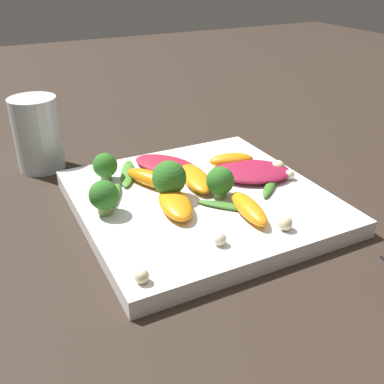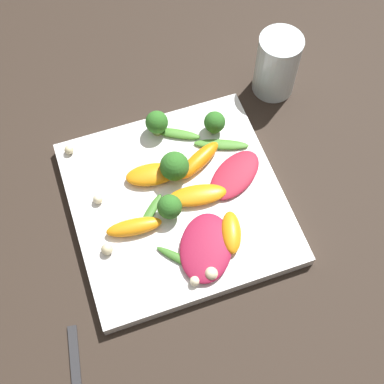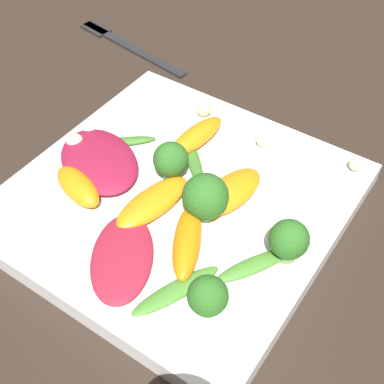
% 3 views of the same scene
% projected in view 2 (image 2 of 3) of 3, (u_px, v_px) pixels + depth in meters
% --- Properties ---
extents(ground_plane, '(2.40, 2.40, 0.00)m').
position_uv_depth(ground_plane, '(177.00, 205.00, 0.72)').
color(ground_plane, '#2D231C').
extents(plate, '(0.27, 0.27, 0.02)m').
position_uv_depth(plate, '(177.00, 202.00, 0.72)').
color(plate, white).
rests_on(plate, ground_plane).
extents(drinking_glass, '(0.06, 0.06, 0.10)m').
position_uv_depth(drinking_glass, '(277.00, 65.00, 0.77)').
color(drinking_glass, silver).
rests_on(drinking_glass, ground_plane).
extents(radicchio_leaf_0, '(0.11, 0.10, 0.01)m').
position_uv_depth(radicchio_leaf_0, '(206.00, 248.00, 0.67)').
color(radicchio_leaf_0, maroon).
rests_on(radicchio_leaf_0, plate).
extents(radicchio_leaf_1, '(0.09, 0.10, 0.01)m').
position_uv_depth(radicchio_leaf_1, '(235.00, 175.00, 0.72)').
color(radicchio_leaf_1, maroon).
rests_on(radicchio_leaf_1, plate).
extents(orange_segment_0, '(0.04, 0.07, 0.02)m').
position_uv_depth(orange_segment_0, '(152.00, 175.00, 0.71)').
color(orange_segment_0, orange).
rests_on(orange_segment_0, plate).
extents(orange_segment_1, '(0.04, 0.08, 0.02)m').
position_uv_depth(orange_segment_1, '(197.00, 195.00, 0.70)').
color(orange_segment_1, orange).
rests_on(orange_segment_1, plate).
extents(orange_segment_2, '(0.06, 0.08, 0.02)m').
position_uv_depth(orange_segment_2, '(199.00, 160.00, 0.72)').
color(orange_segment_2, orange).
rests_on(orange_segment_2, plate).
extents(orange_segment_3, '(0.06, 0.04, 0.02)m').
position_uv_depth(orange_segment_3, '(231.00, 232.00, 0.68)').
color(orange_segment_3, orange).
rests_on(orange_segment_3, plate).
extents(orange_segment_4, '(0.03, 0.07, 0.02)m').
position_uv_depth(orange_segment_4, '(134.00, 227.00, 0.68)').
color(orange_segment_4, orange).
rests_on(orange_segment_4, plate).
extents(broccoli_floret_0, '(0.03, 0.03, 0.04)m').
position_uv_depth(broccoli_floret_0, '(157.00, 123.00, 0.74)').
color(broccoli_floret_0, '#7A9E51').
rests_on(broccoli_floret_0, plate).
extents(broccoli_floret_1, '(0.04, 0.04, 0.04)m').
position_uv_depth(broccoli_floret_1, '(174.00, 166.00, 0.70)').
color(broccoli_floret_1, '#7A9E51').
rests_on(broccoli_floret_1, plate).
extents(broccoli_floret_2, '(0.03, 0.03, 0.04)m').
position_uv_depth(broccoli_floret_2, '(170.00, 207.00, 0.68)').
color(broccoli_floret_2, '#84AD5B').
rests_on(broccoli_floret_2, plate).
extents(broccoli_floret_3, '(0.03, 0.03, 0.04)m').
position_uv_depth(broccoli_floret_3, '(215.00, 122.00, 0.74)').
color(broccoli_floret_3, '#7A9E51').
rests_on(broccoli_floret_3, plate).
extents(arugula_sprig_0, '(0.05, 0.07, 0.01)m').
position_uv_depth(arugula_sprig_0, '(177.00, 134.00, 0.75)').
color(arugula_sprig_0, '#47842D').
rests_on(arugula_sprig_0, plate).
extents(arugula_sprig_1, '(0.04, 0.08, 0.01)m').
position_uv_depth(arugula_sprig_1, '(221.00, 144.00, 0.74)').
color(arugula_sprig_1, '#47842D').
rests_on(arugula_sprig_1, plate).
extents(arugula_sprig_2, '(0.06, 0.06, 0.01)m').
position_uv_depth(arugula_sprig_2, '(181.00, 259.00, 0.66)').
color(arugula_sprig_2, '#3D7528').
rests_on(arugula_sprig_2, plate).
extents(arugula_sprig_3, '(0.06, 0.05, 0.01)m').
position_uv_depth(arugula_sprig_3, '(149.00, 214.00, 0.69)').
color(arugula_sprig_3, '#3D7528').
rests_on(arugula_sprig_3, plate).
extents(macadamia_nut_0, '(0.01, 0.01, 0.01)m').
position_uv_depth(macadamia_nut_0, '(69.00, 150.00, 0.74)').
color(macadamia_nut_0, beige).
rests_on(macadamia_nut_0, plate).
extents(macadamia_nut_1, '(0.01, 0.01, 0.01)m').
position_uv_depth(macadamia_nut_1, '(98.00, 199.00, 0.70)').
color(macadamia_nut_1, beige).
rests_on(macadamia_nut_1, plate).
extents(macadamia_nut_2, '(0.01, 0.01, 0.01)m').
position_uv_depth(macadamia_nut_2, '(107.00, 249.00, 0.67)').
color(macadamia_nut_2, beige).
rests_on(macadamia_nut_2, plate).
extents(macadamia_nut_3, '(0.02, 0.02, 0.02)m').
position_uv_depth(macadamia_nut_3, '(211.00, 274.00, 0.65)').
color(macadamia_nut_3, beige).
rests_on(macadamia_nut_3, plate).
extents(macadamia_nut_4, '(0.01, 0.01, 0.01)m').
position_uv_depth(macadamia_nut_4, '(195.00, 281.00, 0.65)').
color(macadamia_nut_4, beige).
rests_on(macadamia_nut_4, plate).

